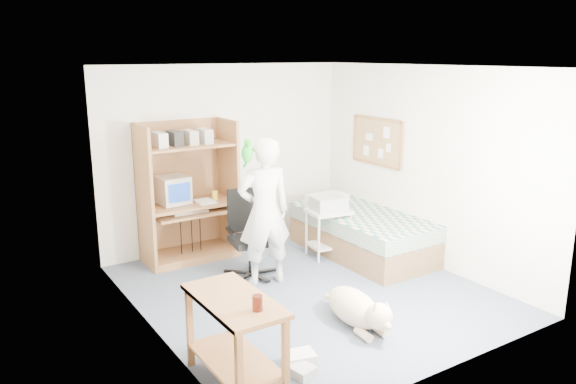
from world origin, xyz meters
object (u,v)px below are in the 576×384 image
object	(u,v)px
side_desk	(235,328)
office_chair	(249,246)
computer_hutch	(188,197)
printer_cart	(328,226)
person	(264,212)
dog	(357,308)
bed	(361,233)

from	to	relation	value
side_desk	office_chair	size ratio (longest dim) A/B	0.96
computer_hutch	printer_cart	world-z (taller)	computer_hutch
computer_hutch	office_chair	size ratio (longest dim) A/B	1.73
person	dog	bearing A→B (deg)	108.50
person	computer_hutch	bearing A→B (deg)	-62.60
computer_hutch	printer_cart	size ratio (longest dim) A/B	2.83
bed	person	world-z (taller)	person
bed	office_chair	size ratio (longest dim) A/B	1.94
person	dog	distance (m)	1.60
bed	printer_cart	xyz separation A→B (m)	(-0.43, 0.16, 0.13)
computer_hutch	side_desk	distance (m)	3.08
bed	dog	size ratio (longest dim) A/B	1.80
side_desk	office_chair	xyz separation A→B (m)	(1.22, 1.97, -0.12)
dog	printer_cart	distance (m)	2.00
computer_hutch	office_chair	world-z (taller)	computer_hutch
side_desk	printer_cart	distance (m)	3.13
computer_hutch	office_chair	distance (m)	1.13
computer_hutch	dog	world-z (taller)	computer_hutch
person	dog	xyz separation A→B (m)	(0.22, -1.43, -0.68)
side_desk	dog	distance (m)	1.53
side_desk	person	distance (m)	2.12
office_chair	person	xyz separation A→B (m)	(0.04, -0.31, 0.49)
dog	printer_cart	world-z (taller)	printer_cart
office_chair	printer_cart	distance (m)	1.20
bed	person	distance (m)	1.70
person	printer_cart	size ratio (longest dim) A/B	2.71
printer_cart	bed	bearing A→B (deg)	-12.31
person	printer_cart	bearing A→B (deg)	-154.97
side_desk	person	bearing A→B (deg)	52.91
person	dog	size ratio (longest dim) A/B	1.54
computer_hutch	printer_cart	distance (m)	1.88
person	bed	bearing A→B (deg)	-164.77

